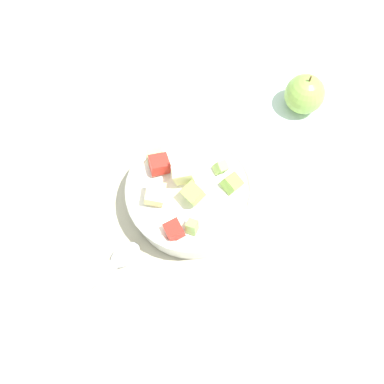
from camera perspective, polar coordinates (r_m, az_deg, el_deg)
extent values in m
plane|color=silver|center=(0.78, -0.45, -1.84)|extent=(2.40, 2.40, 0.00)
cube|color=#BCB299|center=(0.78, -0.45, -1.76)|extent=(0.44, 0.36, 0.01)
cylinder|color=white|center=(0.75, 0.00, -0.60)|extent=(0.21, 0.21, 0.06)
torus|color=white|center=(0.72, 0.00, 0.41)|extent=(0.23, 0.23, 0.02)
cube|color=#9EC656|center=(0.69, -0.18, -0.28)|extent=(0.04, 0.04, 0.03)
cube|color=#E5D684|center=(0.75, -4.76, 4.53)|extent=(0.04, 0.04, 0.03)
cube|color=#A3CC6B|center=(0.73, 3.81, 3.28)|extent=(0.02, 0.02, 0.03)
cube|color=beige|center=(0.70, -1.10, 2.82)|extent=(0.05, 0.05, 0.04)
cube|color=#8CB74C|center=(0.72, 5.33, 1.15)|extent=(0.04, 0.04, 0.03)
cube|color=#E5D684|center=(0.70, -4.90, -0.25)|extent=(0.05, 0.05, 0.03)
cube|color=#93C160|center=(0.68, 0.02, -4.64)|extent=(0.02, 0.03, 0.03)
cube|color=red|center=(0.73, -4.37, 3.71)|extent=(0.04, 0.04, 0.03)
cube|color=red|center=(0.68, -2.39, -5.06)|extent=(0.03, 0.03, 0.03)
ellipsoid|color=#B7B7BC|center=(0.75, -8.85, -8.21)|extent=(0.06, 0.05, 0.01)
cube|color=#B7B7BC|center=(0.75, -15.19, -13.01)|extent=(0.17, 0.07, 0.01)
sphere|color=#8CB74C|center=(0.89, 14.70, 12.45)|extent=(0.08, 0.08, 0.08)
cylinder|color=brown|center=(0.86, 15.42, 14.28)|extent=(0.00, 0.00, 0.01)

